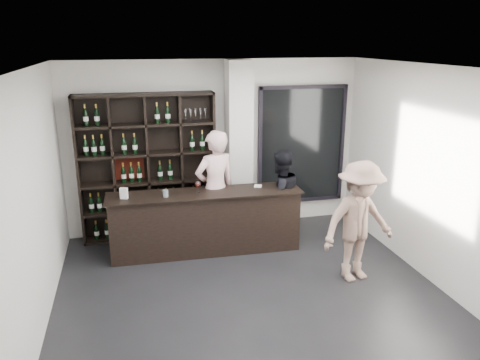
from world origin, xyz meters
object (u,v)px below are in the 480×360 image
object	(u,v)px
tasting_counter	(206,222)
customer	(359,222)
wine_shelf	(148,167)
taster_pink	(215,189)
taster_black	(280,197)

from	to	relation	value
tasting_counter	customer	distance (m)	2.33
tasting_counter	customer	size ratio (longest dim) A/B	1.75
wine_shelf	taster_pink	xyz separation A→B (m)	(1.00, -0.59, -0.26)
customer	taster_pink	bearing A→B (deg)	126.73
wine_shelf	tasting_counter	bearing A→B (deg)	-45.53
taster_black	taster_pink	bearing A→B (deg)	-23.45
wine_shelf	tasting_counter	xyz separation A→B (m)	(0.80, -0.82, -0.71)
taster_black	customer	world-z (taller)	customer
customer	wine_shelf	bearing A→B (deg)	130.95
tasting_counter	customer	bearing A→B (deg)	-34.03
tasting_counter	taster_pink	bearing A→B (deg)	49.74
taster_pink	tasting_counter	bearing A→B (deg)	29.89
wine_shelf	taster_black	world-z (taller)	wine_shelf
taster_pink	taster_black	distance (m)	1.05
taster_black	customer	bearing A→B (deg)	97.01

